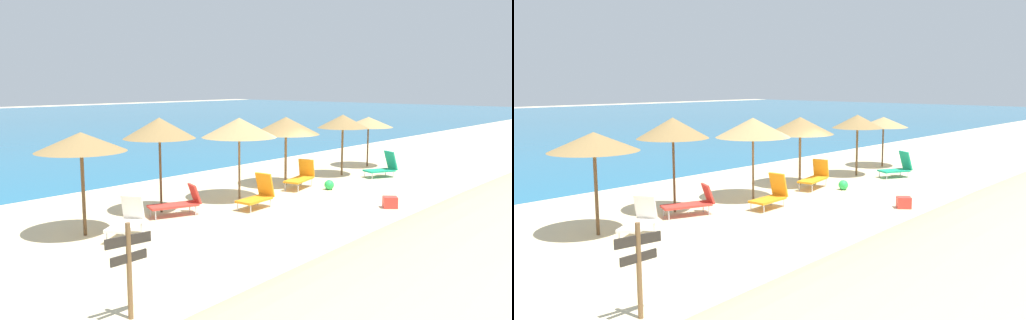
% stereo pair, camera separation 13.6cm
% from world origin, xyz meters
% --- Properties ---
extents(ground_plane, '(160.00, 160.00, 0.00)m').
position_xyz_m(ground_plane, '(0.00, 0.00, 0.00)').
color(ground_plane, beige).
extents(beach_umbrella_0, '(2.37, 2.37, 2.77)m').
position_xyz_m(beach_umbrella_0, '(-7.90, 1.92, 2.50)').
color(beach_umbrella_0, brown).
rests_on(beach_umbrella_0, ground_plane).
extents(beach_umbrella_1, '(2.23, 2.23, 2.98)m').
position_xyz_m(beach_umbrella_1, '(-4.94, 2.42, 2.65)').
color(beach_umbrella_1, brown).
rests_on(beach_umbrella_1, ground_plane).
extents(beach_umbrella_2, '(2.60, 2.60, 2.85)m').
position_xyz_m(beach_umbrella_2, '(-1.90, 1.91, 2.51)').
color(beach_umbrella_2, brown).
rests_on(beach_umbrella_2, ground_plane).
extents(beach_umbrella_3, '(2.65, 2.65, 2.71)m').
position_xyz_m(beach_umbrella_3, '(1.17, 2.29, 2.37)').
color(beach_umbrella_3, brown).
rests_on(beach_umbrella_3, ground_plane).
extents(beach_umbrella_4, '(2.20, 2.20, 2.67)m').
position_xyz_m(beach_umbrella_4, '(4.57, 1.83, 2.37)').
color(beach_umbrella_4, brown).
rests_on(beach_umbrella_4, ground_plane).
extents(beach_umbrella_5, '(2.34, 2.34, 2.41)m').
position_xyz_m(beach_umbrella_5, '(7.58, 2.28, 2.16)').
color(beach_umbrella_5, brown).
rests_on(beach_umbrella_5, ground_plane).
extents(lounge_chair_0, '(1.69, 1.12, 0.94)m').
position_xyz_m(lounge_chair_0, '(-4.83, 1.70, 0.40)').
color(lounge_chair_0, red).
rests_on(lounge_chair_0, ground_plane).
extents(lounge_chair_1, '(1.52, 1.21, 1.12)m').
position_xyz_m(lounge_chair_1, '(5.38, 0.25, 0.44)').
color(lounge_chair_1, '#199972').
rests_on(lounge_chair_1, ground_plane).
extents(lounge_chair_2, '(1.69, 0.96, 1.07)m').
position_xyz_m(lounge_chair_2, '(1.09, 1.46, 0.46)').
color(lounge_chair_2, orange).
rests_on(lounge_chair_2, ground_plane).
extents(lounge_chair_3, '(1.38, 0.72, 1.11)m').
position_xyz_m(lounge_chair_3, '(-2.47, 0.54, 0.44)').
color(lounge_chair_3, orange).
rests_on(lounge_chair_3, ground_plane).
extents(lounge_chair_4, '(1.41, 1.18, 1.07)m').
position_xyz_m(lounge_chair_4, '(-7.25, 0.92, 0.47)').
color(lounge_chair_4, white).
rests_on(lounge_chair_4, ground_plane).
extents(wooden_signpost, '(0.84, 0.17, 1.71)m').
position_xyz_m(wooden_signpost, '(-10.09, -3.23, 1.02)').
color(wooden_signpost, brown).
rests_on(wooden_signpost, ground_plane).
extents(beach_ball, '(0.38, 0.38, 0.38)m').
position_xyz_m(beach_ball, '(1.54, 0.46, 0.19)').
color(beach_ball, green).
rests_on(beach_ball, ground_plane).
extents(cooler_box, '(0.58, 0.59, 0.37)m').
position_xyz_m(cooler_box, '(0.38, -2.69, 0.19)').
color(cooler_box, red).
rests_on(cooler_box, ground_plane).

